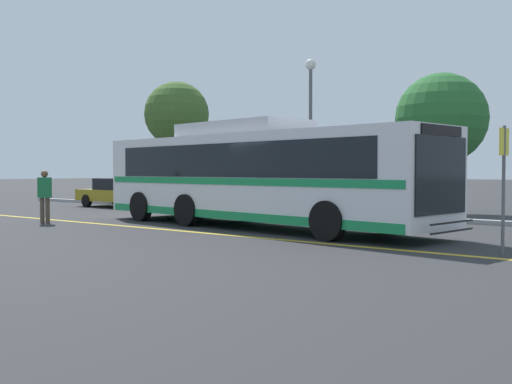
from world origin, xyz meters
The scene contains 11 objects.
ground_plane centered at (0.00, 0.00, 0.00)m, with size 220.00×220.00×0.00m, color #2D2D30.
lane_strip_0 centered at (-1.35, -1.87, 0.00)m, with size 0.20×32.27×0.01m, color gold.
curb_strip centered at (-1.35, 5.65, 0.07)m, with size 40.27×0.36×0.15m, color #99999E.
transit_bus centered at (-1.37, 0.33, 1.62)m, with size 12.78×4.23×3.23m.
parked_car_0 centered at (-12.56, 4.24, 0.70)m, with size 4.89×2.05×1.37m.
parked_car_1 centered at (-6.08, 4.62, 0.69)m, with size 3.98×1.89×1.38m.
pedestrian_0 centered at (-7.70, -2.84, 0.99)m, with size 0.45×0.46×1.74m.
bus_stop_sign centered at (6.32, -1.23, 1.67)m, with size 0.08×0.40×2.65m.
street_lamp centered at (-3.34, 6.44, 4.22)m, with size 0.44×0.44×6.23m.
tree_0 centered at (0.84, 9.65, 3.82)m, with size 3.67×3.67×5.67m.
tree_1 centered at (-14.81, 10.16, 4.96)m, with size 3.68×3.68×6.81m.
Camera 1 is at (9.88, -14.01, 1.73)m, focal length 42.00 mm.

